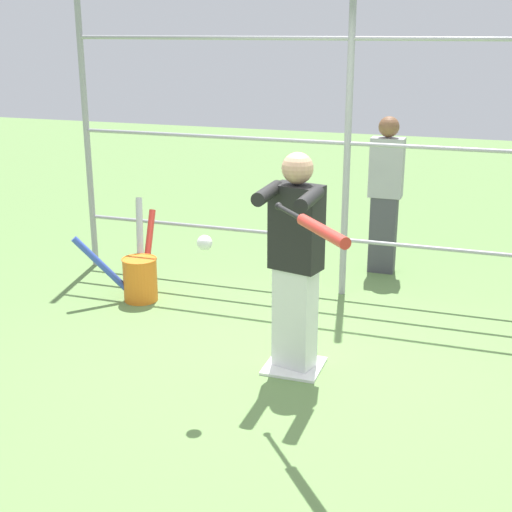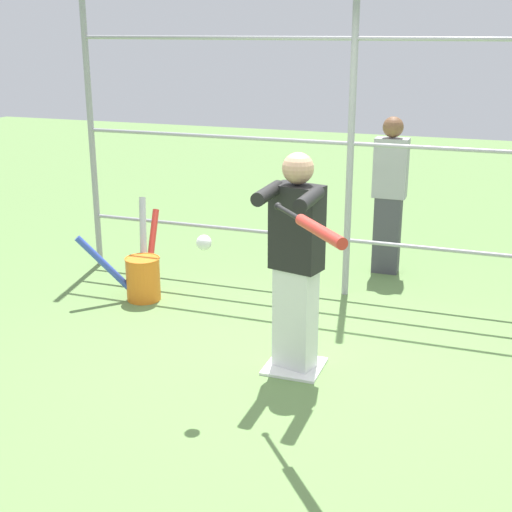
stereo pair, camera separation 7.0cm
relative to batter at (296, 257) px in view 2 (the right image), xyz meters
name	(u,v)px [view 2 (the right image)]	position (x,y,z in m)	size (l,w,h in m)	color
ground_plane	(294,367)	(0.00, -0.02, -0.84)	(24.00, 24.00, 0.00)	#608447
home_plate	(294,366)	(0.00, -0.02, -0.83)	(0.40, 0.40, 0.02)	white
fence_backstop	(351,144)	(0.00, -1.62, 0.54)	(5.26, 0.06, 2.77)	#939399
batter	(296,257)	(0.00, 0.00, 0.00)	(0.39, 0.59, 1.56)	silver
baseball_bat_swinging	(314,228)	(-0.35, 0.83, 0.46)	(0.62, 0.75, 0.08)	black
softball_in_flight	(204,243)	(0.41, 0.62, 0.24)	(0.10, 0.10, 0.10)	white
bat_bucket	(142,272)	(1.70, -0.89, -0.60)	(0.68, 0.75, 0.88)	orange
bystander_behind_fence	(389,193)	(-0.24, -2.36, -0.04)	(0.32, 0.20, 1.55)	#3F3F47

